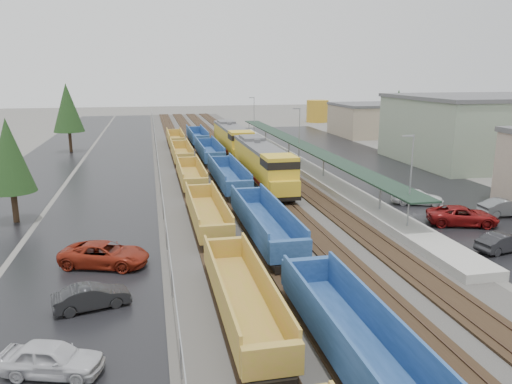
# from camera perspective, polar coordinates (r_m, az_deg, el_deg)

# --- Properties ---
(ballast_strip) EXTENTS (20.00, 160.00, 0.08)m
(ballast_strip) POSITION_cam_1_polar(r_m,az_deg,el_deg) (76.57, -4.13, 4.03)
(ballast_strip) COLOR #302D2B
(ballast_strip) RESTS_ON ground
(trackbed) EXTENTS (14.60, 160.00, 0.22)m
(trackbed) POSITION_cam_1_polar(r_m,az_deg,el_deg) (76.55, -4.13, 4.12)
(trackbed) COLOR black
(trackbed) RESTS_ON ground
(west_parking_lot) EXTENTS (10.00, 160.00, 0.02)m
(west_parking_lot) POSITION_cam_1_polar(r_m,az_deg,el_deg) (76.03, -15.41, 3.48)
(west_parking_lot) COLOR black
(west_parking_lot) RESTS_ON ground
(west_road) EXTENTS (9.00, 160.00, 0.02)m
(west_road) POSITION_cam_1_polar(r_m,az_deg,el_deg) (77.29, -22.83, 3.06)
(west_road) COLOR black
(west_road) RESTS_ON ground
(east_commuter_lot) EXTENTS (16.00, 100.00, 0.02)m
(east_commuter_lot) POSITION_cam_1_polar(r_m,az_deg,el_deg) (72.25, 12.14, 3.16)
(east_commuter_lot) COLOR black
(east_commuter_lot) RESTS_ON ground
(station_platform) EXTENTS (3.00, 80.00, 8.00)m
(station_platform) POSITION_cam_1_polar(r_m,az_deg,el_deg) (68.83, 4.91, 3.52)
(station_platform) COLOR #9E9B93
(station_platform) RESTS_ON ground
(chainlink_fence) EXTENTS (0.08, 160.04, 2.02)m
(chainlink_fence) POSITION_cam_1_polar(r_m,az_deg,el_deg) (74.09, -11.30, 4.71)
(chainlink_fence) COLOR gray
(chainlink_fence) RESTS_ON ground
(industrial_buildings) EXTENTS (32.52, 75.30, 9.50)m
(industrial_buildings) POSITION_cam_1_polar(r_m,az_deg,el_deg) (77.85, 26.36, 5.95)
(industrial_buildings) COLOR gray
(industrial_buildings) RESTS_ON ground
(distant_hills) EXTENTS (301.00, 140.00, 25.20)m
(distant_hills) POSITION_cam_1_polar(r_m,az_deg,el_deg) (232.48, 1.74, 10.42)
(distant_hills) COLOR #53644D
(distant_hills) RESTS_ON ground
(tree_west_near) EXTENTS (3.96, 3.96, 9.00)m
(tree_west_near) POSITION_cam_1_polar(r_m,az_deg,el_deg) (46.82, -26.39, 3.74)
(tree_west_near) COLOR #332316
(tree_west_near) RESTS_ON ground
(tree_west_far) EXTENTS (4.84, 4.84, 11.00)m
(tree_west_far) POSITION_cam_1_polar(r_m,az_deg,el_deg) (85.94, -20.75, 8.99)
(tree_west_far) COLOR #332316
(tree_west_far) RESTS_ON ground
(tree_east) EXTENTS (4.40, 4.40, 10.00)m
(tree_east) POSITION_cam_1_polar(r_m,az_deg,el_deg) (82.51, 15.87, 8.74)
(tree_east) COLOR #332316
(tree_east) RESTS_ON ground
(locomotive_lead) EXTENTS (3.24, 21.34, 4.83)m
(locomotive_lead) POSITION_cam_1_polar(r_m,az_deg,el_deg) (56.51, 0.76, 3.25)
(locomotive_lead) COLOR black
(locomotive_lead) RESTS_ON ground
(locomotive_trail) EXTENTS (3.24, 21.34, 4.83)m
(locomotive_trail) POSITION_cam_1_polar(r_m,az_deg,el_deg) (76.89, -2.72, 5.98)
(locomotive_trail) COLOR black
(locomotive_trail) RESTS_ON ground
(well_string_yellow) EXTENTS (2.58, 95.00, 2.29)m
(well_string_yellow) POSITION_cam_1_polar(r_m,az_deg,el_deg) (49.60, -6.71, 0.04)
(well_string_yellow) COLOR #A6952E
(well_string_yellow) RESTS_ON ground
(well_string_blue) EXTENTS (2.81, 106.01, 2.49)m
(well_string_blue) POSITION_cam_1_polar(r_m,az_deg,el_deg) (47.25, -1.53, -0.46)
(well_string_blue) COLOR navy
(well_string_blue) RESTS_ON ground
(storage_tank) EXTENTS (5.62, 5.62, 5.62)m
(storage_tank) POSITION_cam_1_polar(r_m,az_deg,el_deg) (131.64, 7.03, 9.16)
(storage_tank) COLOR #B48724
(storage_tank) RESTS_ON ground
(parked_car_west_a) EXTENTS (2.95, 4.68, 1.49)m
(parked_car_west_a) POSITION_cam_1_polar(r_m,az_deg,el_deg) (24.06, -22.29, -17.24)
(parked_car_west_a) COLOR silver
(parked_car_west_a) RESTS_ON ground
(parked_car_west_b) EXTENTS (2.43, 4.33, 1.35)m
(parked_car_west_b) POSITION_cam_1_polar(r_m,az_deg,el_deg) (29.29, -18.27, -11.32)
(parked_car_west_b) COLOR black
(parked_car_west_b) RESTS_ON ground
(parked_car_west_c) EXTENTS (4.41, 6.39, 1.62)m
(parked_car_west_c) POSITION_cam_1_polar(r_m,az_deg,el_deg) (34.97, -16.90, -6.86)
(parked_car_west_c) COLOR maroon
(parked_car_west_c) RESTS_ON ground
(parked_car_east_a) EXTENTS (2.33, 4.41, 1.38)m
(parked_car_east_a) POSITION_cam_1_polar(r_m,az_deg,el_deg) (40.28, 26.38, -5.19)
(parked_car_east_a) COLOR black
(parked_car_east_a) RESTS_ON ground
(parked_car_east_b) EXTENTS (4.30, 6.32, 1.61)m
(parked_car_east_b) POSITION_cam_1_polar(r_m,az_deg,el_deg) (45.70, 22.54, -2.54)
(parked_car_east_b) COLOR maroon
(parked_car_east_b) RESTS_ON ground
(parked_car_east_c) EXTENTS (3.64, 5.35, 1.44)m
(parked_car_east_c) POSITION_cam_1_polar(r_m,az_deg,el_deg) (51.37, 17.94, -0.56)
(parked_car_east_c) COLOR white
(parked_car_east_c) RESTS_ON ground
(parked_car_east_e) EXTENTS (1.69, 4.72, 1.55)m
(parked_car_east_e) POSITION_cam_1_polar(r_m,az_deg,el_deg) (50.16, 26.59, -1.62)
(parked_car_east_e) COLOR #575A5C
(parked_car_east_e) RESTS_ON ground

